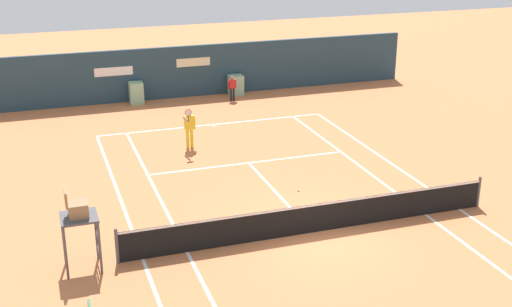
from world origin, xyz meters
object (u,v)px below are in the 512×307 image
at_px(tennis_ball_mid_court, 299,190).
at_px(ball_kid_right_post, 232,87).
at_px(player_on_baseline, 189,125).
at_px(umpire_chair, 78,216).

bearing_deg(tennis_ball_mid_court, ball_kid_right_post, 84.09).
relative_size(player_on_baseline, ball_kid_right_post, 1.45).
relative_size(player_on_baseline, tennis_ball_mid_court, 27.56).
bearing_deg(player_on_baseline, ball_kid_right_post, -127.87).
height_order(umpire_chair, tennis_ball_mid_court, umpire_chair).
relative_size(ball_kid_right_post, tennis_ball_mid_court, 19.06).
height_order(umpire_chair, player_on_baseline, umpire_chair).
bearing_deg(ball_kid_right_post, tennis_ball_mid_court, 81.51).
distance_m(umpire_chair, tennis_ball_mid_court, 8.51).
bearing_deg(tennis_ball_mid_court, umpire_chair, -158.05).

